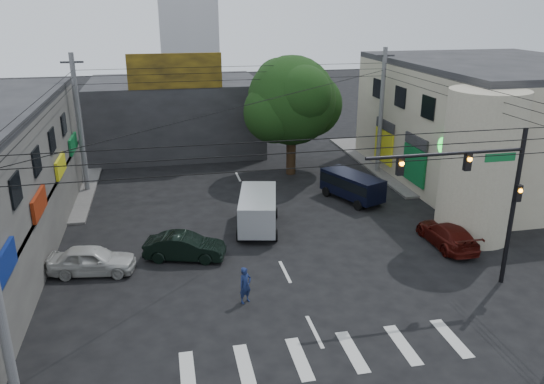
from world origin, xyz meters
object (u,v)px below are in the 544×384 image
object	(u,v)px
utility_pole_far_left	(80,125)
navy_van	(352,187)
dark_sedan	(185,247)
street_tree	(292,101)
traffic_gantry	(482,185)
silver_minivan	(258,212)
traffic_officer	(245,285)
utility_pole_far_right	(381,112)
white_compact	(92,260)
maroon_sedan	(447,234)

from	to	relation	value
utility_pole_far_left	navy_van	bearing A→B (deg)	-17.71
utility_pole_far_left	dark_sedan	xyz separation A→B (m)	(5.93, -11.60, -3.95)
navy_van	street_tree	bearing A→B (deg)	-1.66
traffic_gantry	dark_sedan	xyz separation A→B (m)	(-12.39, 5.40, -4.18)
silver_minivan	traffic_officer	distance (m)	7.87
street_tree	utility_pole_far_right	distance (m)	6.63
silver_minivan	navy_van	xyz separation A→B (m)	(6.77, 3.24, -0.13)
traffic_gantry	navy_van	world-z (taller)	traffic_gantry
utility_pole_far_right	white_compact	xyz separation A→B (m)	(-19.42, -12.21, -3.92)
street_tree	utility_pole_far_left	distance (m)	14.56
street_tree	traffic_gantry	size ratio (longest dim) A/B	1.21
white_compact	street_tree	bearing A→B (deg)	-35.77
utility_pole_far_left	silver_minivan	size ratio (longest dim) A/B	1.82
maroon_sedan	utility_pole_far_left	bearing A→B (deg)	-33.73
street_tree	silver_minivan	size ratio (longest dim) A/B	1.72
traffic_gantry	maroon_sedan	bearing A→B (deg)	73.82
maroon_sedan	silver_minivan	distance (m)	10.25
street_tree	traffic_officer	xyz separation A→B (m)	(-6.28, -17.28, -4.66)
traffic_officer	dark_sedan	bearing A→B (deg)	86.17
utility_pole_far_left	utility_pole_far_right	world-z (taller)	same
street_tree	white_compact	size ratio (longest dim) A/B	2.07
traffic_gantry	dark_sedan	size ratio (longest dim) A/B	1.71
traffic_gantry	maroon_sedan	size ratio (longest dim) A/B	1.65
white_compact	silver_minivan	xyz separation A→B (m)	(8.61, 3.55, 0.34)
street_tree	white_compact	distance (m)	19.09
utility_pole_far_left	white_compact	world-z (taller)	utility_pole_far_left
traffic_gantry	white_compact	xyz separation A→B (m)	(-16.74, 4.80, -4.15)
dark_sedan	silver_minivan	xyz separation A→B (m)	(4.26, 2.94, 0.37)
dark_sedan	white_compact	xyz separation A→B (m)	(-4.35, -0.60, 0.03)
maroon_sedan	navy_van	distance (m)	7.91
dark_sedan	white_compact	distance (m)	4.40
street_tree	utility_pole_far_left	world-z (taller)	utility_pole_far_left
street_tree	maroon_sedan	size ratio (longest dim) A/B	2.00
utility_pole_far_left	navy_van	xyz separation A→B (m)	(16.97, -5.42, -3.71)
navy_van	maroon_sedan	bearing A→B (deg)	176.11
utility_pole_far_right	traffic_officer	world-z (taller)	utility_pole_far_right
navy_van	utility_pole_far_left	bearing A→B (deg)	49.60
traffic_gantry	maroon_sedan	xyz separation A→B (m)	(1.19, 4.10, -4.20)
silver_minivan	maroon_sedan	bearing A→B (deg)	-102.10
traffic_gantry	utility_pole_far_right	world-z (taller)	utility_pole_far_right
traffic_gantry	traffic_officer	world-z (taller)	traffic_gantry
silver_minivan	white_compact	bearing A→B (deg)	124.75
maroon_sedan	silver_minivan	xyz separation A→B (m)	(-9.32, 4.24, 0.39)
dark_sedan	traffic_gantry	bearing A→B (deg)	-97.79
street_tree	utility_pole_far_right	xyz separation A→B (m)	(6.50, -1.00, -0.87)
utility_pole_far_right	navy_van	world-z (taller)	utility_pole_far_right
maroon_sedan	traffic_officer	xyz separation A→B (m)	(-11.29, -3.38, 0.18)
silver_minivan	traffic_officer	bearing A→B (deg)	177.87
traffic_gantry	navy_van	bearing A→B (deg)	96.68
utility_pole_far_right	silver_minivan	distance (m)	14.30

